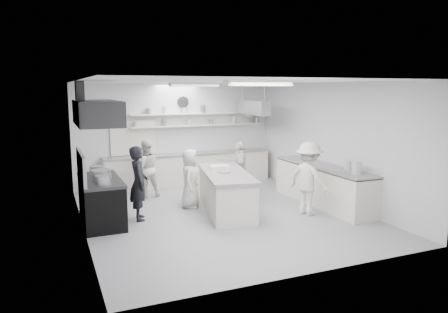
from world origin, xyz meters
name	(u,v)px	position (x,y,z in m)	size (l,w,h in m)	color
floor	(221,214)	(0.00, 0.00, -0.01)	(6.00, 7.00, 0.02)	#A0A0A0
ceiling	(221,81)	(0.00, 0.00, 3.01)	(6.00, 7.00, 0.02)	white
wall_back	(177,134)	(0.00, 3.50, 1.50)	(6.00, 0.04, 3.00)	silver
wall_front	(310,180)	(0.00, -3.50, 1.50)	(6.00, 0.04, 3.00)	silver
wall_left	(80,157)	(-3.00, 0.00, 1.50)	(0.04, 7.00, 3.00)	silver
wall_right	(331,143)	(3.00, 0.00, 1.50)	(0.04, 7.00, 3.00)	silver
stove	(101,202)	(-2.60, 0.40, 0.45)	(0.80, 1.80, 0.90)	black
exhaust_hood	(97,113)	(-2.60, 0.40, 2.35)	(0.85, 2.00, 0.50)	#2D2D2E
back_counter	(190,169)	(0.30, 3.20, 0.46)	(5.00, 0.60, 0.92)	silver
shelf_lower	(200,125)	(0.70, 3.37, 1.75)	(4.20, 0.26, 0.04)	silver
shelf_upper	(200,114)	(0.70, 3.37, 2.10)	(4.20, 0.26, 0.04)	silver
pass_through_window	(133,138)	(-1.30, 3.48, 1.45)	(1.30, 0.04, 1.00)	black
wall_clock	(183,102)	(0.20, 3.46, 2.45)	(0.32, 0.32, 0.05)	silver
right_counter	(323,186)	(2.65, -0.20, 0.47)	(0.74, 3.30, 0.94)	silver
pot_rack	(253,108)	(2.00, 2.40, 2.30)	(0.30, 1.60, 0.40)	#A2A3A3
light_fixture_front	(259,83)	(0.00, -1.80, 2.94)	(1.30, 0.25, 0.10)	silver
light_fixture_rear	(194,85)	(0.00, 1.80, 2.94)	(1.30, 0.25, 0.10)	silver
prep_island	(226,193)	(0.18, 0.11, 0.45)	(0.90, 2.42, 0.89)	silver
stove_pot	(101,176)	(-2.60, 0.24, 1.04)	(0.40, 0.40, 0.27)	#A2A3A3
cook_stove	(139,183)	(-1.81, 0.30, 0.81)	(0.59, 0.39, 1.63)	black
cook_back	(146,168)	(-1.23, 2.23, 0.76)	(0.74, 0.58, 1.52)	silver
cook_island_left	(190,178)	(-0.47, 0.81, 0.71)	(0.69, 0.45, 1.42)	silver
cook_island_right	(240,170)	(1.03, 1.18, 0.75)	(0.88, 0.36, 1.49)	silver
cook_right	(309,179)	(1.82, -0.80, 0.83)	(1.08, 0.62, 1.66)	silver
bowl_island_a	(224,173)	(0.12, 0.10, 0.93)	(0.28, 0.28, 0.07)	#A2A3A3
bowl_island_b	(219,169)	(0.18, 0.56, 0.93)	(0.21, 0.21, 0.07)	silver
bowl_right	(334,172)	(2.43, -0.90, 0.97)	(0.21, 0.21, 0.05)	silver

